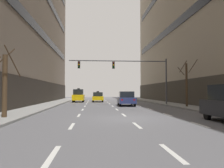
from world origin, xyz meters
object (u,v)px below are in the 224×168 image
object	(u,v)px
taxi_driving_0	(98,97)
traffic_signal_0	(130,70)
street_tree_0	(187,83)
car_driving_2	(126,99)
street_tree_2	(4,83)
taxi_driving_1	(79,96)

from	to	relation	value
taxi_driving_0	traffic_signal_0	world-z (taller)	traffic_signal_0
street_tree_0	taxi_driving_0	bearing A→B (deg)	121.80
taxi_driving_0	car_driving_2	xyz separation A→B (m)	(3.16, -10.64, 0.05)
traffic_signal_0	street_tree_0	xyz separation A→B (m)	(5.21, -4.47, -1.77)
car_driving_2	street_tree_2	bearing A→B (deg)	-125.90
car_driving_2	traffic_signal_0	world-z (taller)	traffic_signal_0
taxi_driving_1	traffic_signal_0	distance (m)	12.25
taxi_driving_1	traffic_signal_0	world-z (taller)	traffic_signal_0
traffic_signal_0	street_tree_2	world-z (taller)	traffic_signal_0
traffic_signal_0	street_tree_2	distance (m)	16.51
traffic_signal_0	taxi_driving_1	bearing A→B (deg)	125.20
traffic_signal_0	street_tree_2	xyz separation A→B (m)	(-9.59, -13.26, -2.18)
taxi_driving_0	street_tree_0	world-z (taller)	street_tree_0
taxi_driving_1	street_tree_2	world-z (taller)	street_tree_2
street_tree_2	traffic_signal_0	bearing A→B (deg)	54.14
taxi_driving_0	street_tree_0	xyz separation A→B (m)	(8.90, -14.36, 1.77)
traffic_signal_0	street_tree_0	bearing A→B (deg)	-40.66
taxi_driving_1	street_tree_0	size ratio (longest dim) A/B	0.87
taxi_driving_0	taxi_driving_1	bearing A→B (deg)	-175.46
car_driving_2	street_tree_2	world-z (taller)	street_tree_2
taxi_driving_0	car_driving_2	world-z (taller)	taxi_driving_0
car_driving_2	street_tree_0	bearing A→B (deg)	-32.93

